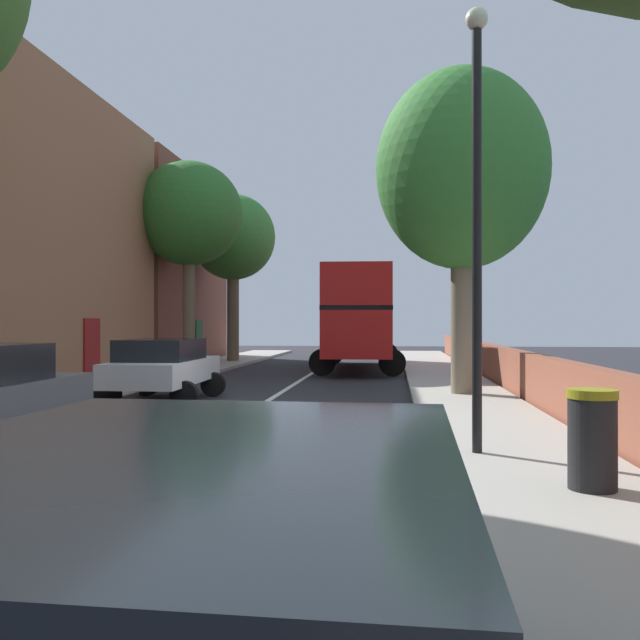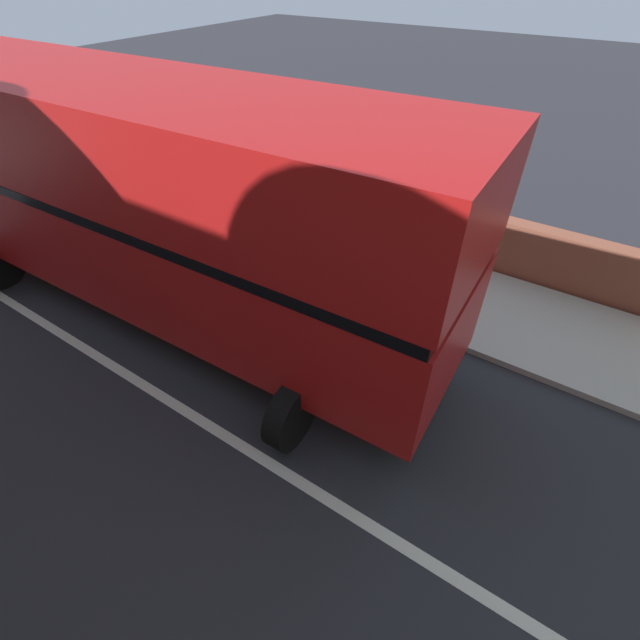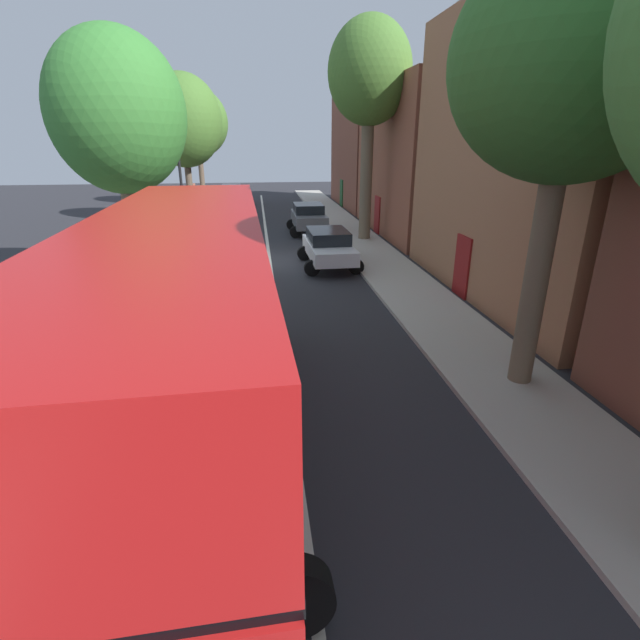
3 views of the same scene
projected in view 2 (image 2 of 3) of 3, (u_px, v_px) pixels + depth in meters
name	position (u px, v px, depth m)	size (l,w,h in m)	color
double_decker_bus	(146.00, 195.00, 7.13)	(3.79, 10.74, 4.06)	red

